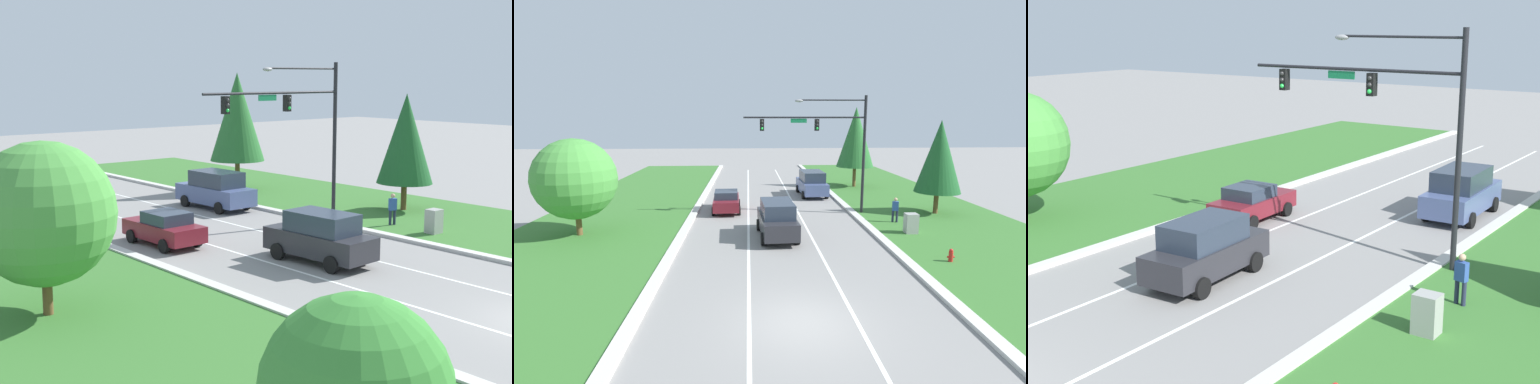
% 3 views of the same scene
% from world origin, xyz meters
% --- Properties ---
extents(ground_plane, '(160.00, 160.00, 0.00)m').
position_xyz_m(ground_plane, '(0.00, 0.00, 0.00)').
color(ground_plane, gray).
extents(curb_strip_right, '(0.50, 90.00, 0.15)m').
position_xyz_m(curb_strip_right, '(5.65, 0.00, 0.07)').
color(curb_strip_right, beige).
rests_on(curb_strip_right, ground_plane).
extents(curb_strip_left, '(0.50, 90.00, 0.15)m').
position_xyz_m(curb_strip_left, '(-5.65, 0.00, 0.07)').
color(curb_strip_left, beige).
rests_on(curb_strip_left, ground_plane).
extents(lane_stripe_inner_left, '(0.14, 81.00, 0.01)m').
position_xyz_m(lane_stripe_inner_left, '(-1.80, 0.00, 0.00)').
color(lane_stripe_inner_left, white).
rests_on(lane_stripe_inner_left, ground_plane).
extents(lane_stripe_inner_right, '(0.14, 81.00, 0.01)m').
position_xyz_m(lane_stripe_inner_right, '(1.80, 0.00, 0.00)').
color(lane_stripe_inner_right, white).
rests_on(lane_stripe_inner_right, ground_plane).
extents(traffic_signal_mast, '(8.44, 0.41, 8.24)m').
position_xyz_m(traffic_signal_mast, '(3.89, 15.26, 5.50)').
color(traffic_signal_mast, black).
rests_on(traffic_signal_mast, ground_plane).
extents(charcoal_suv, '(2.28, 4.83, 2.10)m').
position_xyz_m(charcoal_suv, '(-0.17, 9.82, 1.07)').
color(charcoal_suv, '#28282D').
rests_on(charcoal_suv, ground_plane).
extents(slate_blue_suv, '(2.35, 5.13, 2.17)m').
position_xyz_m(slate_blue_suv, '(3.79, 22.24, 1.10)').
color(slate_blue_suv, '#475684').
rests_on(slate_blue_suv, ground_plane).
extents(burgundy_sedan, '(2.12, 4.25, 1.56)m').
position_xyz_m(burgundy_sedan, '(-3.39, 16.49, 0.79)').
color(burgundy_sedan, maroon).
rests_on(burgundy_sedan, ground_plane).
extents(utility_cabinet, '(0.70, 0.60, 1.24)m').
position_xyz_m(utility_cabinet, '(7.69, 9.96, 0.62)').
color(utility_cabinet, '#9E9E99').
rests_on(utility_cabinet, ground_plane).
extents(pedestrian, '(0.42, 0.31, 1.69)m').
position_xyz_m(pedestrian, '(7.66, 12.46, 0.94)').
color(pedestrian, '#232842').
rests_on(pedestrian, ground_plane).
extents(fire_hydrant, '(0.34, 0.20, 0.70)m').
position_xyz_m(fire_hydrant, '(7.66, 5.20, 0.34)').
color(fire_hydrant, red).
rests_on(fire_hydrant, ground_plane).
extents(conifer_near_right_tree, '(3.59, 3.59, 7.79)m').
position_xyz_m(conifer_near_right_tree, '(8.66, 26.34, 4.91)').
color(conifer_near_right_tree, brown).
rests_on(conifer_near_right_tree, ground_plane).
extents(conifer_far_right_tree, '(3.13, 3.13, 6.61)m').
position_xyz_m(conifer_far_right_tree, '(11.44, 14.75, 4.10)').
color(conifer_far_right_tree, brown).
rests_on(conifer_far_right_tree, ground_plane).
extents(oak_far_left_tree, '(4.56, 4.56, 5.61)m').
position_xyz_m(oak_far_left_tree, '(-11.52, 10.63, 3.33)').
color(oak_far_left_tree, brown).
rests_on(oak_far_left_tree, ground_plane).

